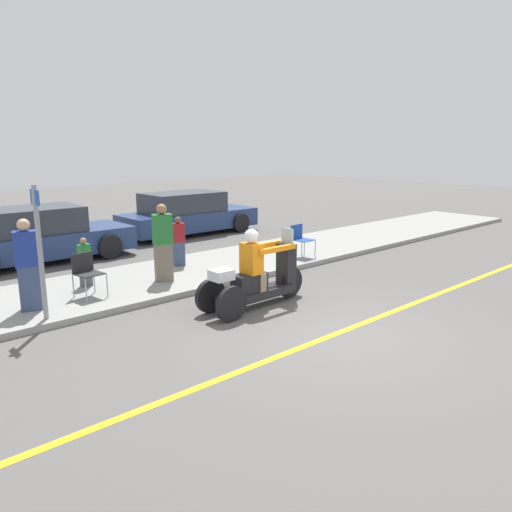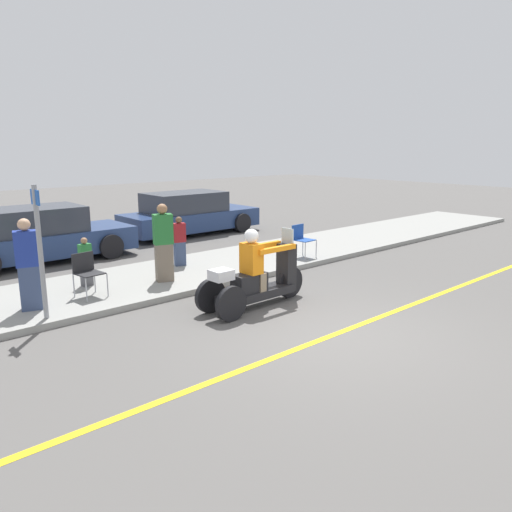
% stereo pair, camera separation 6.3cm
% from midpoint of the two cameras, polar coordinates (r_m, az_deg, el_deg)
% --- Properties ---
extents(ground_plane, '(60.00, 60.00, 0.00)m').
position_cam_midpoint_polar(ground_plane, '(8.08, 9.34, -8.79)').
color(ground_plane, '#565451').
extents(lane_stripe, '(24.00, 0.12, 0.01)m').
position_cam_midpoint_polar(lane_stripe, '(8.05, 9.14, -8.85)').
color(lane_stripe, gold).
rests_on(lane_stripe, ground).
extents(sidewalk_strip, '(28.00, 2.80, 0.12)m').
position_cam_midpoint_polar(sidewalk_strip, '(11.37, -8.90, -2.12)').
color(sidewalk_strip, gray).
rests_on(sidewalk_strip, ground).
extents(motorcycle_trike, '(2.31, 0.69, 1.47)m').
position_cam_midpoint_polar(motorcycle_trike, '(9.10, 0.18, -2.65)').
color(motorcycle_trike, black).
rests_on(motorcycle_trike, ground).
extents(spectator_near_curb, '(0.25, 0.17, 0.99)m').
position_cam_midpoint_polar(spectator_near_curb, '(10.60, -18.73, -0.72)').
color(spectator_near_curb, '#515156').
rests_on(spectator_near_curb, sidewalk_strip).
extents(spectator_with_child, '(0.43, 0.33, 1.60)m').
position_cam_midpoint_polar(spectator_with_child, '(9.37, -24.42, -1.08)').
color(spectator_with_child, '#38476B').
rests_on(spectator_with_child, sidewalk_strip).
extents(spectator_mid_group, '(0.44, 0.34, 1.63)m').
position_cam_midpoint_polar(spectator_mid_group, '(10.51, -10.36, 1.34)').
color(spectator_mid_group, '#726656').
rests_on(spectator_mid_group, sidewalk_strip).
extents(spectator_far_back, '(0.31, 0.23, 1.17)m').
position_cam_midpoint_polar(spectator_far_back, '(11.85, -8.59, 1.58)').
color(spectator_far_back, '#38476B').
rests_on(spectator_far_back, sidewalk_strip).
extents(folding_chair_curbside, '(0.52, 0.52, 0.82)m').
position_cam_midpoint_polar(folding_chair_curbside, '(9.88, -18.60, -1.51)').
color(folding_chair_curbside, '#A5A8AD').
rests_on(folding_chair_curbside, sidewalk_strip).
extents(folding_chair_set_back, '(0.49, 0.49, 0.82)m').
position_cam_midpoint_polar(folding_chair_set_back, '(12.68, 5.33, 2.14)').
color(folding_chair_set_back, '#A5A8AD').
rests_on(folding_chair_set_back, sidewalk_strip).
extents(parked_car_lot_right, '(4.59, 1.92, 1.40)m').
position_cam_midpoint_polar(parked_car_lot_right, '(13.70, -23.69, 2.08)').
color(parked_car_lot_right, navy).
rests_on(parked_car_lot_right, ground).
extents(parked_car_lot_far, '(4.58, 1.95, 1.40)m').
position_cam_midpoint_polar(parked_car_lot_far, '(16.65, -7.58, 4.76)').
color(parked_car_lot_far, navy).
rests_on(parked_car_lot_far, ground).
extents(street_sign, '(0.08, 0.36, 2.20)m').
position_cam_midpoint_polar(street_sign, '(8.70, -23.28, 0.93)').
color(street_sign, gray).
rests_on(street_sign, sidewalk_strip).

